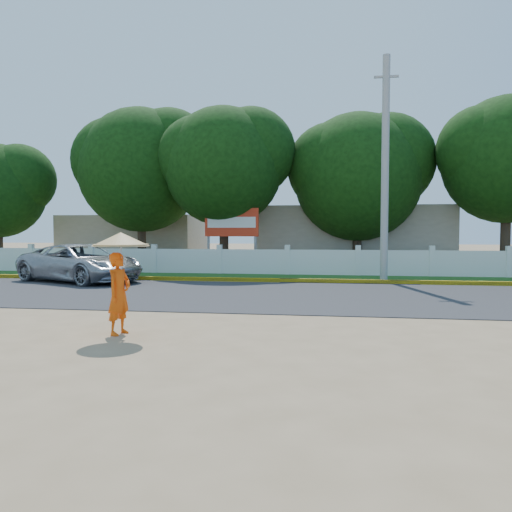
{
  "coord_description": "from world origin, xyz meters",
  "views": [
    {
      "loc": [
        1.83,
        -10.26,
        1.95
      ],
      "look_at": [
        0.0,
        2.0,
        1.3
      ],
      "focal_mm": 35.0,
      "sensor_mm": 36.0,
      "label": 1
    }
  ],
  "objects_px": {
    "utility_pole": "(385,169)",
    "vehicle": "(80,263)",
    "monk_with_parasol": "(120,268)",
    "billboard": "(232,226)"
  },
  "relations": [
    {
      "from": "billboard",
      "to": "monk_with_parasol",
      "type": "bearing_deg",
      "value": -87.36
    },
    {
      "from": "billboard",
      "to": "utility_pole",
      "type": "bearing_deg",
      "value": -26.55
    },
    {
      "from": "utility_pole",
      "to": "monk_with_parasol",
      "type": "distance_m",
      "value": 12.45
    },
    {
      "from": "vehicle",
      "to": "billboard",
      "type": "height_order",
      "value": "billboard"
    },
    {
      "from": "monk_with_parasol",
      "to": "billboard",
      "type": "bearing_deg",
      "value": 92.64
    },
    {
      "from": "vehicle",
      "to": "monk_with_parasol",
      "type": "relative_size",
      "value": 2.67
    },
    {
      "from": "vehicle",
      "to": "monk_with_parasol",
      "type": "bearing_deg",
      "value": -124.49
    },
    {
      "from": "monk_with_parasol",
      "to": "billboard",
      "type": "relative_size",
      "value": 0.65
    },
    {
      "from": "monk_with_parasol",
      "to": "billboard",
      "type": "height_order",
      "value": "billboard"
    },
    {
      "from": "utility_pole",
      "to": "vehicle",
      "type": "xyz_separation_m",
      "value": [
        -11.28,
        -1.85,
        -3.51
      ]
    }
  ]
}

